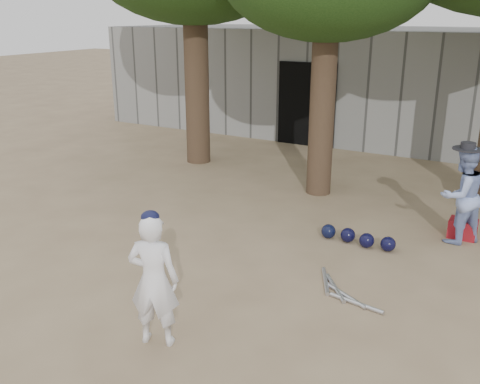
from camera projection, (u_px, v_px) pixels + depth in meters
The scene contains 7 objects.
ground at pixel (168, 269), 7.54m from camera, with size 70.00×70.00×0.00m, color #937C5E.
boy_player at pixel (154, 280), 5.65m from camera, with size 0.55×0.36×1.50m, color white.
spectator_blue at pixel (461, 195), 8.21m from camera, with size 0.74×0.58×1.53m, color #8FA4DD.
red_bag at pixel (463, 229), 8.55m from camera, with size 0.42×0.32×0.30m, color maroon.
back_building at pixel (379, 82), 15.59m from camera, with size 16.00×5.24×3.00m.
helmet_row at pixel (357, 238), 8.30m from camera, with size 1.19×0.29×0.23m.
bat_pile at pixel (340, 292), 6.87m from camera, with size 1.08×0.78×0.06m.
Camera 1 is at (4.22, -5.43, 3.45)m, focal length 40.00 mm.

